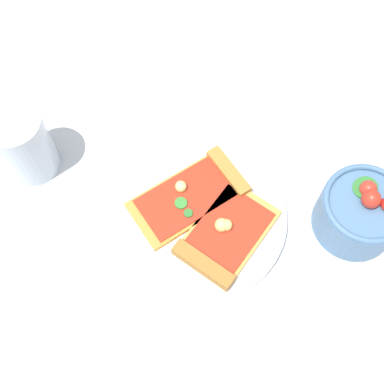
% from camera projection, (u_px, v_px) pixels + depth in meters
% --- Properties ---
extents(ground_plane, '(2.40, 2.40, 0.00)m').
position_uv_depth(ground_plane, '(177.00, 204.00, 0.73)').
color(ground_plane, silver).
rests_on(ground_plane, ground).
extents(plate, '(0.25, 0.25, 0.01)m').
position_uv_depth(plate, '(198.00, 216.00, 0.72)').
color(plate, white).
rests_on(plate, ground_plane).
extents(pizza_slice_near, '(0.08, 0.16, 0.02)m').
position_uv_depth(pizza_slice_near, '(195.00, 193.00, 0.72)').
color(pizza_slice_near, gold).
rests_on(pizza_slice_near, plate).
extents(pizza_slice_far, '(0.13, 0.16, 0.03)m').
position_uv_depth(pizza_slice_far, '(223.00, 238.00, 0.69)').
color(pizza_slice_far, gold).
rests_on(pizza_slice_far, plate).
extents(salad_bowl, '(0.11, 0.11, 0.09)m').
position_uv_depth(salad_bowl, '(360.00, 212.00, 0.68)').
color(salad_bowl, '#4C7299').
rests_on(salad_bowl, ground_plane).
extents(soda_glass, '(0.08, 0.08, 0.11)m').
position_uv_depth(soda_glass, '(24.00, 145.00, 0.71)').
color(soda_glass, silver).
rests_on(soda_glass, ground_plane).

